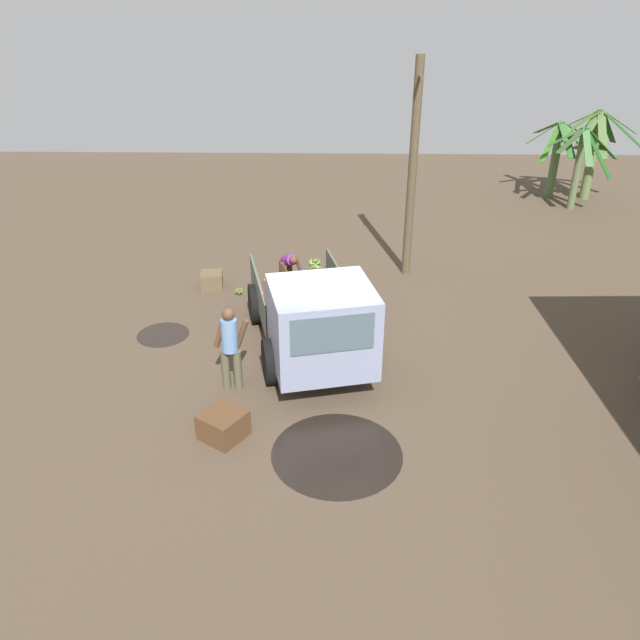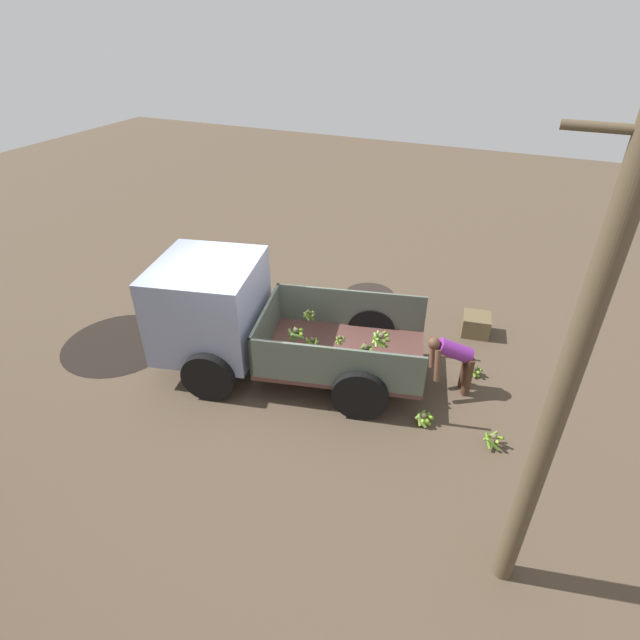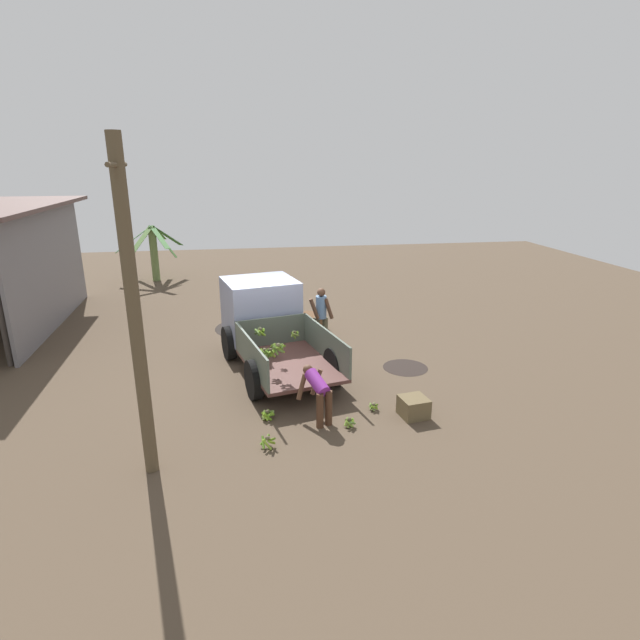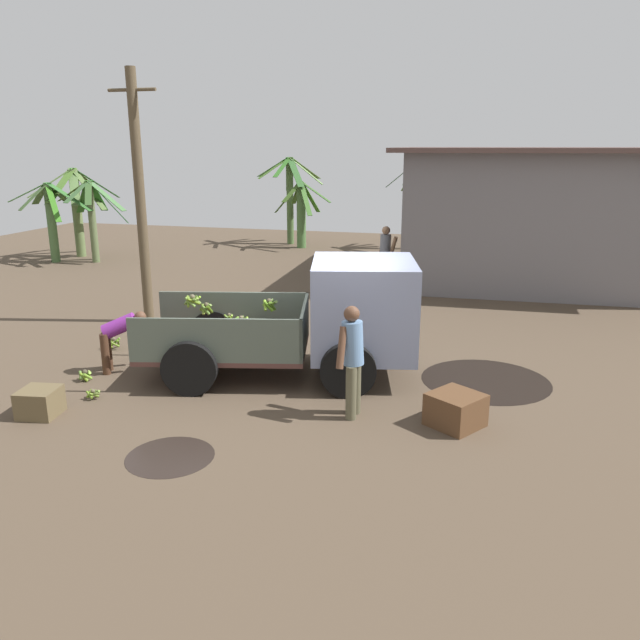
{
  "view_description": "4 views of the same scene",
  "coord_description": "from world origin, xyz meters",
  "px_view_note": "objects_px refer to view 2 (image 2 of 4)",
  "views": [
    {
      "loc": [
        10.64,
        0.36,
        6.67
      ],
      "look_at": [
        0.17,
        0.11,
        1.08
      ],
      "focal_mm": 35.0,
      "sensor_mm": 36.0,
      "label": 1
    },
    {
      "loc": [
        -3.98,
        6.16,
        5.59
      ],
      "look_at": [
        -1.45,
        0.32,
        1.54
      ],
      "focal_mm": 28.0,
      "sensor_mm": 36.0,
      "label": 2
    },
    {
      "loc": [
        -12.2,
        0.64,
        4.93
      ],
      "look_at": [
        -1.69,
        -1.07,
        1.56
      ],
      "focal_mm": 28.0,
      "sensor_mm": 36.0,
      "label": 3
    },
    {
      "loc": [
        2.61,
        -9.75,
        3.81
      ],
      "look_at": [
        0.05,
        -0.26,
        1.05
      ],
      "focal_mm": 35.0,
      "sensor_mm": 36.0,
      "label": 4
    }
  ],
  "objects_px": {
    "wooden_crate_1": "(193,293)",
    "banana_bunch_on_ground_2": "(493,440)",
    "person_foreground_visitor": "(251,277)",
    "person_worker_loading": "(454,358)",
    "cargo_truck": "(233,314)",
    "utility_pole": "(562,393)",
    "banana_bunch_on_ground_1": "(424,418)",
    "wooden_crate_0": "(476,325)",
    "banana_bunch_on_ground_0": "(449,344)",
    "banana_bunch_on_ground_3": "(476,371)"
  },
  "relations": [
    {
      "from": "person_foreground_visitor",
      "to": "banana_bunch_on_ground_3",
      "type": "bearing_deg",
      "value": 1.93
    },
    {
      "from": "banana_bunch_on_ground_0",
      "to": "wooden_crate_1",
      "type": "distance_m",
      "value": 5.52
    },
    {
      "from": "utility_pole",
      "to": "banana_bunch_on_ground_2",
      "type": "height_order",
      "value": "utility_pole"
    },
    {
      "from": "person_worker_loading",
      "to": "banana_bunch_on_ground_2",
      "type": "relative_size",
      "value": 3.54
    },
    {
      "from": "banana_bunch_on_ground_2",
      "to": "banana_bunch_on_ground_3",
      "type": "xyz_separation_m",
      "value": [
        0.5,
        -1.62,
        -0.04
      ]
    },
    {
      "from": "cargo_truck",
      "to": "banana_bunch_on_ground_2",
      "type": "relative_size",
      "value": 15.98
    },
    {
      "from": "banana_bunch_on_ground_1",
      "to": "wooden_crate_1",
      "type": "height_order",
      "value": "wooden_crate_1"
    },
    {
      "from": "wooden_crate_0",
      "to": "person_foreground_visitor",
      "type": "bearing_deg",
      "value": 14.99
    },
    {
      "from": "banana_bunch_on_ground_0",
      "to": "person_worker_loading",
      "type": "bearing_deg",
      "value": 101.63
    },
    {
      "from": "utility_pole",
      "to": "wooden_crate_0",
      "type": "height_order",
      "value": "utility_pole"
    },
    {
      "from": "utility_pole",
      "to": "person_worker_loading",
      "type": "distance_m",
      "value": 3.84
    },
    {
      "from": "utility_pole",
      "to": "wooden_crate_0",
      "type": "xyz_separation_m",
      "value": [
        1.08,
        -4.96,
        -2.52
      ]
    },
    {
      "from": "banana_bunch_on_ground_0",
      "to": "banana_bunch_on_ground_3",
      "type": "distance_m",
      "value": 0.88
    },
    {
      "from": "cargo_truck",
      "to": "wooden_crate_0",
      "type": "bearing_deg",
      "value": -157.25
    },
    {
      "from": "banana_bunch_on_ground_2",
      "to": "wooden_crate_1",
      "type": "relative_size",
      "value": 0.46
    },
    {
      "from": "person_foreground_visitor",
      "to": "person_worker_loading",
      "type": "relative_size",
      "value": 1.54
    },
    {
      "from": "banana_bunch_on_ground_0",
      "to": "wooden_crate_0",
      "type": "distance_m",
      "value": 0.83
    },
    {
      "from": "banana_bunch_on_ground_2",
      "to": "utility_pole",
      "type": "bearing_deg",
      "value": 100.35
    },
    {
      "from": "banana_bunch_on_ground_0",
      "to": "utility_pole",
      "type": "bearing_deg",
      "value": 108.98
    },
    {
      "from": "banana_bunch_on_ground_0",
      "to": "banana_bunch_on_ground_2",
      "type": "bearing_deg",
      "value": 115.81
    },
    {
      "from": "utility_pole",
      "to": "banana_bunch_on_ground_1",
      "type": "bearing_deg",
      "value": -55.1
    },
    {
      "from": "utility_pole",
      "to": "banana_bunch_on_ground_2",
      "type": "xyz_separation_m",
      "value": [
        0.36,
        -1.96,
        -2.58
      ]
    },
    {
      "from": "person_foreground_visitor",
      "to": "banana_bunch_on_ground_3",
      "type": "distance_m",
      "value": 4.69
    },
    {
      "from": "person_foreground_visitor",
      "to": "wooden_crate_0",
      "type": "distance_m",
      "value": 4.6
    },
    {
      "from": "utility_pole",
      "to": "cargo_truck",
      "type": "bearing_deg",
      "value": -24.21
    },
    {
      "from": "utility_pole",
      "to": "banana_bunch_on_ground_0",
      "type": "relative_size",
      "value": 25.31
    },
    {
      "from": "banana_bunch_on_ground_3",
      "to": "cargo_truck",
      "type": "bearing_deg",
      "value": 18.88
    },
    {
      "from": "wooden_crate_0",
      "to": "wooden_crate_1",
      "type": "bearing_deg",
      "value": 11.89
    },
    {
      "from": "banana_bunch_on_ground_2",
      "to": "banana_bunch_on_ground_3",
      "type": "distance_m",
      "value": 1.7
    },
    {
      "from": "cargo_truck",
      "to": "banana_bunch_on_ground_3",
      "type": "xyz_separation_m",
      "value": [
        -4.04,
        -1.38,
        -0.96
      ]
    },
    {
      "from": "banana_bunch_on_ground_0",
      "to": "wooden_crate_1",
      "type": "xyz_separation_m",
      "value": [
        5.5,
        0.5,
        0.14
      ]
    },
    {
      "from": "utility_pole",
      "to": "person_foreground_visitor",
      "type": "height_order",
      "value": "utility_pole"
    },
    {
      "from": "person_worker_loading",
      "to": "wooden_crate_0",
      "type": "height_order",
      "value": "person_worker_loading"
    },
    {
      "from": "banana_bunch_on_ground_3",
      "to": "wooden_crate_0",
      "type": "height_order",
      "value": "wooden_crate_0"
    },
    {
      "from": "person_worker_loading",
      "to": "wooden_crate_1",
      "type": "bearing_deg",
      "value": -30.0
    },
    {
      "from": "person_worker_loading",
      "to": "wooden_crate_1",
      "type": "distance_m",
      "value": 5.81
    },
    {
      "from": "banana_bunch_on_ground_1",
      "to": "cargo_truck",
      "type": "bearing_deg",
      "value": -2.89
    },
    {
      "from": "person_foreground_visitor",
      "to": "banana_bunch_on_ground_0",
      "type": "bearing_deg",
      "value": 10.69
    },
    {
      "from": "banana_bunch_on_ground_2",
      "to": "wooden_crate_1",
      "type": "bearing_deg",
      "value": -14.95
    },
    {
      "from": "person_foreground_visitor",
      "to": "wooden_crate_1",
      "type": "distance_m",
      "value": 1.63
    },
    {
      "from": "wooden_crate_1",
      "to": "banana_bunch_on_ground_2",
      "type": "bearing_deg",
      "value": 165.05
    },
    {
      "from": "cargo_truck",
      "to": "utility_pole",
      "type": "height_order",
      "value": "utility_pole"
    },
    {
      "from": "banana_bunch_on_ground_1",
      "to": "person_worker_loading",
      "type": "bearing_deg",
      "value": -102.04
    },
    {
      "from": "person_worker_loading",
      "to": "banana_bunch_on_ground_2",
      "type": "height_order",
      "value": "person_worker_loading"
    },
    {
      "from": "banana_bunch_on_ground_2",
      "to": "wooden_crate_1",
      "type": "xyz_separation_m",
      "value": [
        6.59,
        -1.76,
        0.09
      ]
    },
    {
      "from": "banana_bunch_on_ground_3",
      "to": "wooden_crate_0",
      "type": "xyz_separation_m",
      "value": [
        0.22,
        -1.38,
        0.1
      ]
    },
    {
      "from": "banana_bunch_on_ground_0",
      "to": "wooden_crate_0",
      "type": "xyz_separation_m",
      "value": [
        -0.37,
        -0.73,
        0.11
      ]
    },
    {
      "from": "banana_bunch_on_ground_1",
      "to": "wooden_crate_0",
      "type": "height_order",
      "value": "wooden_crate_0"
    },
    {
      "from": "banana_bunch_on_ground_3",
      "to": "wooden_crate_0",
      "type": "relative_size",
      "value": 0.47
    },
    {
      "from": "person_foreground_visitor",
      "to": "utility_pole",
      "type": "bearing_deg",
      "value": -30.22
    }
  ]
}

